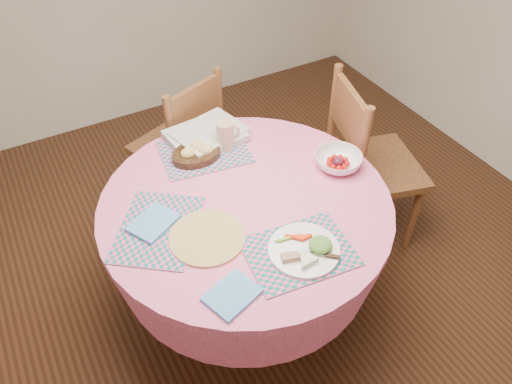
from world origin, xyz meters
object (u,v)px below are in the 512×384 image
(dinner_plate, at_px, (306,249))
(bread_bowl, at_px, (197,153))
(chair_right, at_px, (367,162))
(chair_back, at_px, (183,144))
(wicker_trivet, at_px, (207,237))
(latte_mug, at_px, (226,135))
(dining_table, at_px, (246,233))
(fruit_bowl, at_px, (338,161))

(dinner_plate, relative_size, bread_bowl, 1.19)
(chair_right, relative_size, chair_back, 1.08)
(wicker_trivet, distance_m, dinner_plate, 0.39)
(chair_back, height_order, latte_mug, chair_back)
(dinner_plate, bearing_deg, latte_mug, 88.05)
(chair_back, distance_m, dinner_plate, 1.22)
(bread_bowl, bearing_deg, wicker_trivet, -109.53)
(dining_table, bearing_deg, bread_bowl, 99.43)
(dinner_plate, bearing_deg, fruit_bowl, 41.39)
(fruit_bowl, bearing_deg, latte_mug, 135.72)
(chair_right, bearing_deg, chair_back, 64.48)
(chair_back, bearing_deg, fruit_bowl, 96.76)
(dining_table, xyz_separation_m, bread_bowl, (-0.06, 0.36, 0.23))
(wicker_trivet, height_order, dinner_plate, dinner_plate)
(dinner_plate, height_order, bread_bowl, bread_bowl)
(wicker_trivet, xyz_separation_m, latte_mug, (0.32, 0.48, 0.07))
(dinner_plate, bearing_deg, bread_bowl, 100.05)
(dining_table, height_order, fruit_bowl, fruit_bowl)
(chair_back, distance_m, wicker_trivet, 1.01)
(dinner_plate, bearing_deg, dining_table, 100.69)
(dinner_plate, distance_m, latte_mug, 0.73)
(chair_back, bearing_deg, bread_bowl, 57.46)
(dining_table, height_order, latte_mug, latte_mug)
(latte_mug, bearing_deg, chair_back, 96.81)
(dining_table, distance_m, chair_right, 0.83)
(wicker_trivet, distance_m, latte_mug, 0.58)
(chair_right, bearing_deg, bread_bowl, 92.23)
(dining_table, bearing_deg, dinner_plate, -79.31)
(bread_bowl, height_order, fruit_bowl, bread_bowl)
(dining_table, height_order, dinner_plate, dinner_plate)
(dinner_plate, bearing_deg, wicker_trivet, 140.17)
(latte_mug, bearing_deg, fruit_bowl, -44.28)
(chair_right, distance_m, dinner_plate, 0.94)
(dinner_plate, bearing_deg, chair_back, 91.48)
(chair_back, height_order, wicker_trivet, chair_back)
(chair_right, xyz_separation_m, fruit_bowl, (-0.34, -0.16, 0.26))
(dining_table, relative_size, chair_right, 1.23)
(bread_bowl, distance_m, latte_mug, 0.16)
(bread_bowl, xyz_separation_m, fruit_bowl, (0.53, -0.37, -0.00))
(chair_right, xyz_separation_m, latte_mug, (-0.72, 0.21, 0.30))
(wicker_trivet, relative_size, latte_mug, 2.16)
(wicker_trivet, bearing_deg, chair_back, 74.25)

